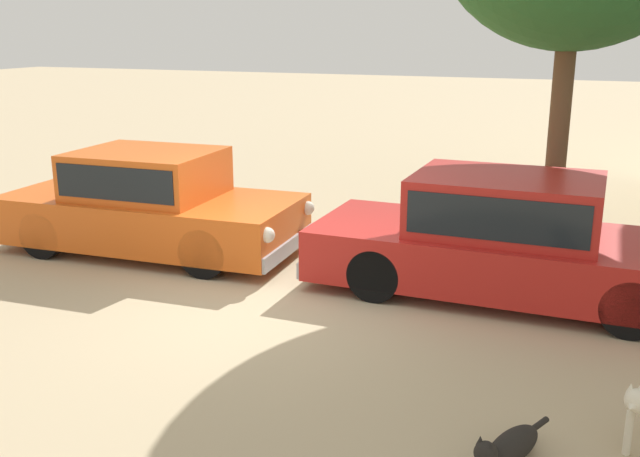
% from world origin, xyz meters
% --- Properties ---
extents(ground_plane, '(80.00, 80.00, 0.00)m').
position_xyz_m(ground_plane, '(0.00, 0.00, 0.00)').
color(ground_plane, tan).
extents(parked_sedan_nearest, '(4.41, 2.02, 1.45)m').
position_xyz_m(parked_sedan_nearest, '(-2.36, 1.22, 0.71)').
color(parked_sedan_nearest, '#D15619').
rests_on(parked_sedan_nearest, ground_plane).
extents(parked_sedan_second, '(4.78, 1.86, 1.45)m').
position_xyz_m(parked_sedan_second, '(2.60, 1.30, 0.71)').
color(parked_sedan_second, '#AD1E19').
rests_on(parked_sedan_second, ground_plane).
extents(stray_dog_spotted, '(0.47, 0.92, 0.33)m').
position_xyz_m(stray_dog_spotted, '(3.15, -2.28, 0.13)').
color(stray_dog_spotted, black).
rests_on(stray_dog_spotted, ground_plane).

